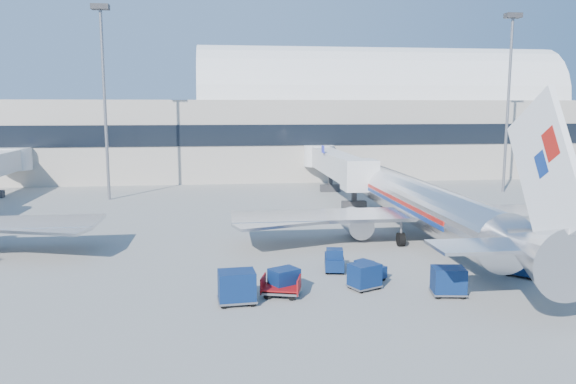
{
  "coord_description": "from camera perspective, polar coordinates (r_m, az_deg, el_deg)",
  "views": [
    {
      "loc": [
        -6.85,
        -38.55,
        10.93
      ],
      "look_at": [
        -1.34,
        6.0,
        4.15
      ],
      "focal_mm": 35.0,
      "sensor_mm": 36.0,
      "label": 1
    }
  ],
  "objects": [
    {
      "name": "ground",
      "position": [
        40.66,
        2.94,
        -7.02
      ],
      "size": [
        260.0,
        260.0,
        0.0
      ],
      "primitive_type": "plane",
      "color": "gray",
      "rests_on": "ground"
    },
    {
      "name": "terminal",
      "position": [
        94.82,
        -11.2,
        6.36
      ],
      "size": [
        170.0,
        28.15,
        21.0
      ],
      "color": "#B2AA9E",
      "rests_on": "ground"
    },
    {
      "name": "airliner_main",
      "position": [
        46.93,
        14.11,
        -1.5
      ],
      "size": [
        32.0,
        37.26,
        12.07
      ],
      "color": "silver",
      "rests_on": "ground"
    },
    {
      "name": "jetbridge_near",
      "position": [
        71.2,
        4.7,
        2.91
      ],
      "size": [
        4.4,
        27.5,
        6.25
      ],
      "color": "silver",
      "rests_on": "ground"
    },
    {
      "name": "mast_west",
      "position": [
        69.91,
        -18.25,
        11.33
      ],
      "size": [
        2.0,
        1.2,
        22.6
      ],
      "color": "slate",
      "rests_on": "ground"
    },
    {
      "name": "mast_east",
      "position": [
        77.93,
        21.59,
        10.84
      ],
      "size": [
        2.0,
        1.2,
        22.6
      ],
      "color": "slate",
      "rests_on": "ground"
    },
    {
      "name": "barrier_near",
      "position": [
        48.7,
        23.92,
        -4.59
      ],
      "size": [
        3.0,
        0.55,
        0.9
      ],
      "primitive_type": "cube",
      "color": "#9E9E96",
      "rests_on": "ground"
    },
    {
      "name": "barrier_mid",
      "position": [
        50.47,
        27.15,
        -4.36
      ],
      "size": [
        3.0,
        0.55,
        0.9
      ],
      "primitive_type": "cube",
      "color": "#9E9E96",
      "rests_on": "ground"
    },
    {
      "name": "tug_lead",
      "position": [
        36.08,
        8.13,
        -8.03
      ],
      "size": [
        2.5,
        2.2,
        1.47
      ],
      "rotation": [
        0.0,
        0.0,
        0.6
      ],
      "color": "#091E49",
      "rests_on": "ground"
    },
    {
      "name": "tug_right",
      "position": [
        39.94,
        22.62,
        -6.98
      ],
      "size": [
        2.36,
        2.42,
        1.47
      ],
      "rotation": [
        0.0,
        0.0,
        -0.82
      ],
      "color": "#091E49",
      "rests_on": "ground"
    },
    {
      "name": "tug_left",
      "position": [
        38.21,
        4.7,
        -6.91
      ],
      "size": [
        1.65,
        2.67,
        1.63
      ],
      "rotation": [
        0.0,
        0.0,
        1.4
      ],
      "color": "#091E49",
      "rests_on": "ground"
    },
    {
      "name": "cart_train_a",
      "position": [
        34.67,
        7.78,
        -8.41
      ],
      "size": [
        2.21,
        2.0,
        1.58
      ],
      "rotation": [
        0.0,
        0.0,
        0.44
      ],
      "color": "#091E49",
      "rests_on": "ground"
    },
    {
      "name": "cart_train_b",
      "position": [
        33.68,
        -0.39,
        -8.93
      ],
      "size": [
        2.1,
        1.93,
        1.49
      ],
      "rotation": [
        0.0,
        0.0,
        0.49
      ],
      "color": "#091E49",
      "rests_on": "ground"
    },
    {
      "name": "cart_train_c",
      "position": [
        31.97,
        -5.22,
        -9.53
      ],
      "size": [
        2.26,
        1.8,
        1.89
      ],
      "rotation": [
        0.0,
        0.0,
        0.08
      ],
      "color": "#091E49",
      "rests_on": "ground"
    },
    {
      "name": "cart_solo_near",
      "position": [
        34.45,
        15.99,
        -8.67
      ],
      "size": [
        2.13,
        1.74,
        1.71
      ],
      "rotation": [
        0.0,
        0.0,
        -0.14
      ],
      "color": "#091E49",
      "rests_on": "ground"
    },
    {
      "name": "cart_open_red",
      "position": [
        33.17,
        -0.67,
        -9.88
      ],
      "size": [
        2.55,
        2.09,
        0.59
      ],
      "rotation": [
        0.0,
        0.0,
        -0.27
      ],
      "color": "slate",
      "rests_on": "ground"
    }
  ]
}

